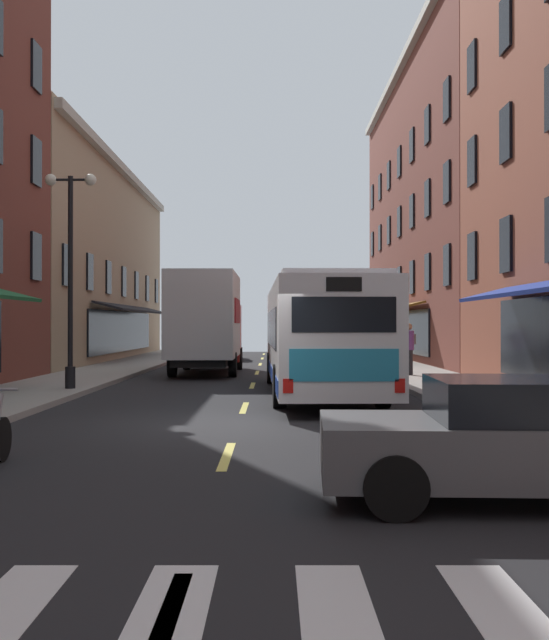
{
  "coord_description": "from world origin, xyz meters",
  "views": [
    {
      "loc": [
        0.69,
        -14.69,
        1.89
      ],
      "look_at": [
        0.71,
        2.4,
        2.0
      ],
      "focal_mm": 43.57,
      "sensor_mm": 36.0,
      "label": 1
    }
  ],
  "objects_px": {
    "box_truck": "(206,323)",
    "sedan_mid": "(534,438)",
    "transit_bus": "(317,335)",
    "street_lamp_twin": "(69,270)",
    "sedan_near": "(223,348)",
    "pedestrian_near": "(408,347)"
  },
  "relations": [
    {
      "from": "box_truck",
      "to": "sedan_near",
      "type": "relative_size",
      "value": 1.72
    },
    {
      "from": "sedan_near",
      "to": "street_lamp_twin",
      "type": "relative_size",
      "value": 0.79
    },
    {
      "from": "sedan_mid",
      "to": "pedestrian_near",
      "type": "height_order",
      "value": "pedestrian_near"
    },
    {
      "from": "transit_bus",
      "to": "sedan_near",
      "type": "relative_size",
      "value": 2.55
    },
    {
      "from": "transit_bus",
      "to": "street_lamp_twin",
      "type": "xyz_separation_m",
      "value": [
        -6.83,
        0.23,
        1.8
      ]
    },
    {
      "from": "transit_bus",
      "to": "street_lamp_twin",
      "type": "bearing_deg",
      "value": 178.04
    },
    {
      "from": "box_truck",
      "to": "sedan_mid",
      "type": "relative_size",
      "value": 1.77
    },
    {
      "from": "sedan_near",
      "to": "sedan_mid",
      "type": "bearing_deg",
      "value": -80.66
    },
    {
      "from": "transit_bus",
      "to": "sedan_near",
      "type": "distance_m",
      "value": 21.33
    },
    {
      "from": "transit_bus",
      "to": "box_truck",
      "type": "xyz_separation_m",
      "value": [
        -3.8,
        8.79,
        0.37
      ]
    },
    {
      "from": "sedan_mid",
      "to": "sedan_near",
      "type": "bearing_deg",
      "value": 99.34
    },
    {
      "from": "street_lamp_twin",
      "to": "sedan_near",
      "type": "bearing_deg",
      "value": 82.1
    },
    {
      "from": "transit_bus",
      "to": "sedan_mid",
      "type": "relative_size",
      "value": 2.63
    },
    {
      "from": "pedestrian_near",
      "to": "transit_bus",
      "type": "bearing_deg",
      "value": 93.42
    },
    {
      "from": "sedan_near",
      "to": "pedestrian_near",
      "type": "height_order",
      "value": "pedestrian_near"
    },
    {
      "from": "pedestrian_near",
      "to": "street_lamp_twin",
      "type": "height_order",
      "value": "street_lamp_twin"
    },
    {
      "from": "transit_bus",
      "to": "pedestrian_near",
      "type": "distance_m",
      "value": 6.98
    },
    {
      "from": "transit_bus",
      "to": "street_lamp_twin",
      "type": "relative_size",
      "value": 2.02
    },
    {
      "from": "sedan_near",
      "to": "sedan_mid",
      "type": "xyz_separation_m",
      "value": [
        5.56,
        -33.79,
        0.01
      ]
    },
    {
      "from": "box_truck",
      "to": "street_lamp_twin",
      "type": "bearing_deg",
      "value": -109.48
    },
    {
      "from": "pedestrian_near",
      "to": "box_truck",
      "type": "bearing_deg",
      "value": 12.98
    },
    {
      "from": "sedan_mid",
      "to": "street_lamp_twin",
      "type": "height_order",
      "value": "street_lamp_twin"
    }
  ]
}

